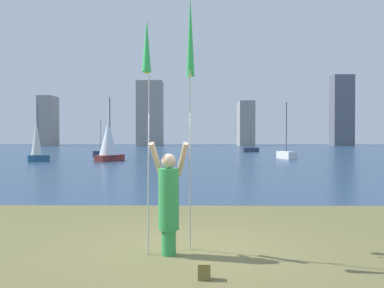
{
  "coord_description": "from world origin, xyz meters",
  "views": [
    {
      "loc": [
        0.13,
        -7.76,
        2.08
      ],
      "look_at": [
        -0.09,
        11.46,
        1.76
      ],
      "focal_mm": 39.2,
      "sensor_mm": 36.0,
      "label": 1
    }
  ],
  "objects": [
    {
      "name": "skyline_tower_3",
      "position": [
        35.96,
        96.1,
        8.65
      ],
      "size": [
        4.93,
        4.42,
        17.29
      ],
      "color": "#565B66",
      "rests_on": "ground"
    },
    {
      "name": "skyline_tower_1",
      "position": [
        -11.62,
        97.42,
        8.02
      ],
      "size": [
        6.36,
        6.04,
        16.04
      ],
      "color": "gray",
      "rests_on": "ground"
    },
    {
      "name": "sailboat_1",
      "position": [
        8.78,
        32.75,
        0.4
      ],
      "size": [
        1.42,
        3.11,
        5.45
      ],
      "color": "silver",
      "rests_on": "ground"
    },
    {
      "name": "kite_flag_right",
      "position": [
        0.01,
        0.3,
        3.91
      ],
      "size": [
        0.16,
        1.1,
        4.78
      ],
      "color": "#B2B2B7",
      "rests_on": "ground"
    },
    {
      "name": "sailboat_4",
      "position": [
        -7.55,
        28.57,
        1.7
      ],
      "size": [
        2.23,
        3.23,
        5.56
      ],
      "color": "maroon",
      "rests_on": "ground"
    },
    {
      "name": "kite_flag_left",
      "position": [
        -0.73,
        -0.52,
        3.51
      ],
      "size": [
        0.16,
        0.46,
        4.13
      ],
      "color": "#B2B2B7",
      "rests_on": "ground"
    },
    {
      "name": "sailboat_0",
      "position": [
        -10.19,
        37.15,
        0.34
      ],
      "size": [
        1.76,
        0.96,
        4.02
      ],
      "color": "#333D51",
      "rests_on": "ground"
    },
    {
      "name": "bag",
      "position": [
        0.24,
        -1.68,
        0.12
      ],
      "size": [
        0.18,
        0.15,
        0.23
      ],
      "color": "olive",
      "rests_on": "ground"
    },
    {
      "name": "person",
      "position": [
        -0.36,
        -0.42,
        0.98
      ],
      "size": [
        0.73,
        0.54,
        1.99
      ],
      "rotation": [
        0.0,
        0.0,
        -0.32
      ],
      "color": "green",
      "rests_on": "ground"
    },
    {
      "name": "sailboat_3",
      "position": [
        7.68,
        50.95,
        0.35
      ],
      "size": [
        2.44,
        1.4,
        4.05
      ],
      "color": "#333D51",
      "rests_on": "ground"
    },
    {
      "name": "skyline_tower_0",
      "position": [
        -36.02,
        93.6,
        6.0
      ],
      "size": [
        3.6,
        5.83,
        12.0
      ],
      "color": "gray",
      "rests_on": "ground"
    },
    {
      "name": "sailboat_2",
      "position": [
        -13.44,
        27.58,
        1.59
      ],
      "size": [
        1.87,
        1.5,
        5.05
      ],
      "color": "#2D6084",
      "rests_on": "ground"
    },
    {
      "name": "skyline_tower_2",
      "position": [
        12.21,
        95.46,
        5.41
      ],
      "size": [
        3.67,
        7.65,
        10.81
      ],
      "color": "gray",
      "rests_on": "ground"
    },
    {
      "name": "ground",
      "position": [
        0.0,
        50.95,
        -0.06
      ],
      "size": [
        120.0,
        138.0,
        0.12
      ],
      "color": "brown"
    }
  ]
}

